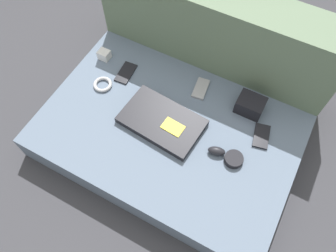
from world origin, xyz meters
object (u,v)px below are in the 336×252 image
object	(u,v)px
laptop	(162,121)
speaker_puck	(234,159)
phone_black	(126,73)
phone_small	(201,89)
phone_silver	(261,136)
charger_brick	(104,55)
camera_pouch	(250,105)
computer_mouse	(217,151)

from	to	relation	value
laptop	speaker_puck	xyz separation A→B (m)	(0.34, -0.02, -0.00)
phone_black	phone_small	xyz separation A→B (m)	(0.35, 0.08, 0.00)
laptop	phone_silver	xyz separation A→B (m)	(0.40, 0.14, -0.01)
laptop	charger_brick	xyz separation A→B (m)	(-0.42, 0.19, 0.01)
camera_pouch	charger_brick	distance (m)	0.72
computer_mouse	phone_silver	size ratio (longest dim) A/B	0.64
camera_pouch	phone_black	bearing A→B (deg)	-171.75
phone_small	camera_pouch	size ratio (longest dim) A/B	1.02
phone_silver	phone_small	xyz separation A→B (m)	(-0.33, 0.10, 0.00)
computer_mouse	camera_pouch	size ratio (longest dim) A/B	0.68
laptop	phone_small	size ratio (longest dim) A/B	3.04
phone_black	charger_brick	bearing A→B (deg)	161.72
speaker_puck	phone_small	world-z (taller)	speaker_puck
phone_small	camera_pouch	xyz separation A→B (m)	(0.23, 0.00, 0.03)
computer_mouse	speaker_puck	distance (m)	0.07
phone_small	charger_brick	distance (m)	0.49
phone_small	computer_mouse	bearing A→B (deg)	-61.03
laptop	camera_pouch	bearing A→B (deg)	43.22
speaker_puck	phone_silver	size ratio (longest dim) A/B	0.63
phone_small	camera_pouch	bearing A→B (deg)	-7.23
phone_small	charger_brick	xyz separation A→B (m)	(-0.49, -0.05, 0.02)
laptop	computer_mouse	distance (m)	0.26
speaker_puck	phone_black	world-z (taller)	speaker_puck
laptop	camera_pouch	world-z (taller)	camera_pouch
phone_small	camera_pouch	world-z (taller)	camera_pouch
charger_brick	laptop	bearing A→B (deg)	-24.27
phone_black	computer_mouse	bearing A→B (deg)	-23.04
laptop	phone_silver	world-z (taller)	laptop
laptop	computer_mouse	world-z (taller)	computer_mouse
speaker_puck	phone_silver	bearing A→B (deg)	68.33
laptop	phone_black	bearing A→B (deg)	155.58
camera_pouch	phone_silver	bearing A→B (deg)	-46.78
phone_black	camera_pouch	world-z (taller)	camera_pouch
charger_brick	phone_small	bearing A→B (deg)	5.78
phone_black	charger_brick	xyz separation A→B (m)	(-0.14, 0.03, 0.02)
laptop	charger_brick	bearing A→B (deg)	160.52
computer_mouse	phone_black	distance (m)	0.57
phone_silver	camera_pouch	xyz separation A→B (m)	(-0.10, 0.10, 0.03)
laptop	camera_pouch	xyz separation A→B (m)	(0.30, 0.24, 0.02)
phone_silver	camera_pouch	world-z (taller)	camera_pouch
speaker_puck	camera_pouch	size ratio (longest dim) A/B	0.68
charger_brick	computer_mouse	bearing A→B (deg)	-16.99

